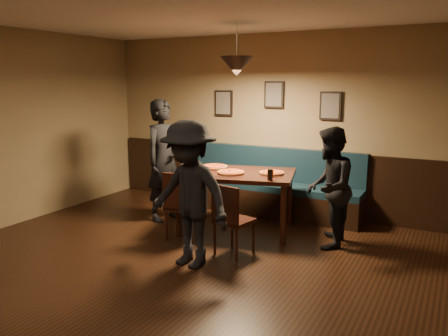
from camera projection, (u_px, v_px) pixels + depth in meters
name	position (u px, v px, depth m)	size (l,w,h in m)	color
floor	(136.00, 296.00, 4.33)	(7.00, 7.00, 0.00)	black
wall_back	(274.00, 123.00, 7.08)	(6.00, 6.00, 0.00)	#8C704F
wainscot	(272.00, 179.00, 7.23)	(5.88, 0.06, 1.00)	black
booth_bench	(266.00, 182.00, 7.00)	(3.00, 0.60, 1.00)	#0F232D
picture_left	(224.00, 103.00, 7.42)	(0.32, 0.04, 0.42)	black
picture_center	(274.00, 95.00, 6.97)	(0.32, 0.04, 0.42)	black
picture_right	(331.00, 106.00, 6.58)	(0.32, 0.04, 0.42)	black
pendant_lamp	(237.00, 66.00, 5.82)	(0.44, 0.44, 0.25)	black
dining_table	(236.00, 201.00, 6.17)	(1.56, 1.00, 0.83)	black
chair_near_left	(184.00, 205.00, 5.83)	(0.41, 0.41, 0.92)	#311C0D
chair_near_right	(234.00, 219.00, 5.31)	(0.39, 0.39, 0.88)	black
diner_left	(164.00, 160.00, 6.60)	(0.66, 0.43, 1.80)	black
diner_right	(329.00, 187.00, 5.53)	(0.74, 0.57, 1.51)	black
diner_front	(189.00, 195.00, 4.91)	(1.06, 0.61, 1.65)	black
pizza_a	(214.00, 167.00, 6.36)	(0.37, 0.37, 0.04)	orange
pizza_b	(231.00, 172.00, 5.98)	(0.36, 0.36, 0.04)	orange
pizza_c	(272.00, 173.00, 5.96)	(0.33, 0.33, 0.04)	orange
soda_glass	(270.00, 175.00, 5.58)	(0.07, 0.07, 0.14)	black
tabasco_bottle	(272.00, 173.00, 5.75)	(0.03, 0.03, 0.11)	#901E04
napkin_a	(206.00, 166.00, 6.54)	(0.17, 0.17, 0.01)	#1F773D
napkin_b	(192.00, 172.00, 6.08)	(0.13, 0.13, 0.01)	#207A21
cutlery_set	(219.00, 177.00, 5.77)	(0.02, 0.21, 0.00)	silver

